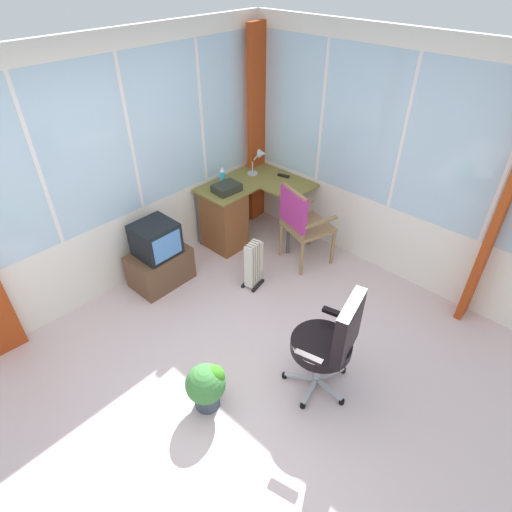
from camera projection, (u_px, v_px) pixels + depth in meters
ground at (242, 384)px, 3.71m from camera, size 5.54×4.86×0.06m
north_window_panel at (94, 182)px, 4.01m from camera, size 4.54×0.07×2.53m
east_window_panel at (398, 167)px, 4.28m from camera, size 0.07×3.86×2.53m
curtain_corner at (258, 131)px, 5.24m from camera, size 0.35×0.10×2.43m
curtain_east_far at (503, 210)px, 3.68m from camera, size 0.35×0.08×2.43m
desk at (227, 215)px, 5.14m from camera, size 1.15×1.02×0.77m
desk_lamp at (260, 158)px, 5.16m from camera, size 0.24×0.20×0.32m
tv_remote at (284, 176)px, 5.20m from camera, size 0.08×0.16×0.02m
spray_bottle at (222, 176)px, 4.99m from camera, size 0.06×0.06×0.22m
paper_tray at (227, 188)px, 4.87m from camera, size 0.32×0.25×0.09m
wooden_armchair at (299, 218)px, 4.70m from camera, size 0.61×0.60×0.99m
office_chair at (332, 340)px, 3.30m from camera, size 0.62×0.56×1.03m
tv_on_stand at (159, 257)px, 4.59m from camera, size 0.65×0.45×0.76m
space_heater at (254, 263)px, 4.59m from camera, size 0.28×0.21×0.56m
potted_plant at (207, 385)px, 3.37m from camera, size 0.33×0.33×0.44m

